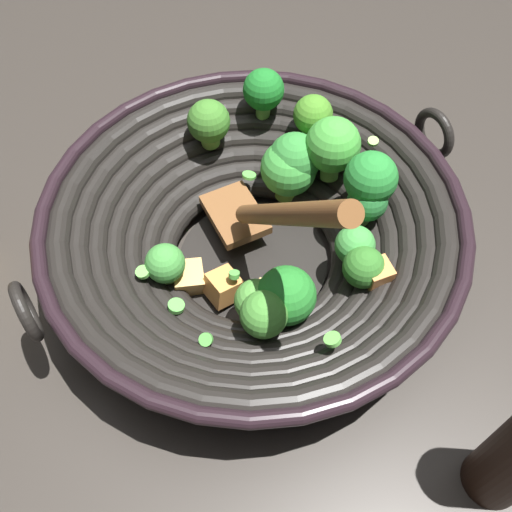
# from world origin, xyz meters

# --- Properties ---
(ground_plane) EXTENTS (4.00, 4.00, 0.00)m
(ground_plane) POSITION_xyz_m (0.00, 0.00, 0.00)
(ground_plane) COLOR #332D28
(wok) EXTENTS (0.40, 0.40, 0.24)m
(wok) POSITION_xyz_m (0.00, -0.00, 0.06)
(wok) COLOR black
(wok) RESTS_ON ground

